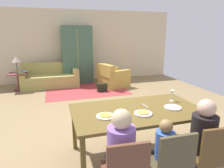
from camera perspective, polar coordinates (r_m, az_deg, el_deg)
The scene contains 25 objects.
ground_plane at distance 5.12m, azimuth -3.37°, elevation -6.76°, with size 7.48×6.38×0.02m, color olive.
back_wall at distance 7.98m, azimuth -9.09°, elevation 10.76°, with size 7.48×0.10×2.70m, color beige.
dining_table at distance 2.97m, azimuth 7.39°, elevation -8.40°, with size 1.90×1.06×0.76m.
plate_near_man at distance 2.67m, azimuth -1.89°, elevation -9.26°, with size 0.25×0.25×0.02m, color silver.
pizza_near_man at distance 2.67m, azimuth -1.89°, elevation -8.97°, with size 0.17×0.17×0.01m, color gold.
plate_near_child at distance 2.79m, azimuth 8.95°, elevation -8.38°, with size 0.25×0.25×0.02m, color silver.
pizza_near_child at distance 2.79m, azimuth 8.97°, elevation -8.09°, with size 0.17×0.17×0.01m, color #E69846.
plate_near_woman at distance 3.10m, azimuth 17.08°, elevation -6.47°, with size 0.25×0.25×0.02m, color silver.
wine_glass at distance 3.37m, azimuth 16.90°, elevation -2.57°, with size 0.07×0.07×0.19m.
fork at distance 2.80m, azimuth 2.48°, elevation -8.25°, with size 0.02×0.15×0.01m, color silver.
knife at distance 3.10m, azimuth 9.57°, elevation -6.17°, with size 0.01×0.17×0.01m, color silver.
person_man at distance 2.30m, azimuth 2.37°, elevation -20.89°, with size 0.30×0.41×1.11m.
dining_chair_child at distance 2.38m, azimuth 16.53°, elevation -20.78°, with size 0.43×0.43×0.87m.
person_child at distance 2.53m, azimuth 14.27°, elevation -19.89°, with size 0.22×0.29×0.92m.
dining_chair_woman at distance 2.67m, azimuth 26.33°, elevation -17.61°, with size 0.45×0.45×0.87m.
person_woman at distance 2.77m, azimuth 24.00°, elevation -15.58°, with size 0.30×0.41×1.11m.
area_rug at distance 6.65m, azimuth -7.33°, elevation -1.71°, with size 2.60×1.80×0.01m, color #A6393B.
couch at distance 7.33m, azimuth -17.26°, elevation 1.67°, with size 1.91×0.86×0.82m.
armchair at distance 6.95m, azimuth 0.11°, elevation 1.81°, with size 1.08×1.07×0.82m.
armoire at distance 7.59m, azimuth -10.04°, elevation 8.26°, with size 1.10×0.59×2.10m.
side_table at distance 7.15m, azimuth -25.33°, elevation 1.22°, with size 0.56×0.56×0.58m.
table_lamp at distance 7.04m, azimuth -25.88°, elevation 6.23°, with size 0.26×0.26×0.54m.
book_lower at distance 7.09m, azimuth -23.93°, elevation 3.07°, with size 0.22×0.16×0.03m, color maroon.
book_upper at distance 7.06m, azimuth -23.97°, elevation 3.25°, with size 0.22×0.16×0.03m, color navy.
handbag at distance 6.42m, azimuth -2.89°, elevation -1.03°, with size 0.32×0.16×0.26m, color black.
Camera 1 is at (-1.10, -4.06, 1.85)m, focal length 31.76 mm.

